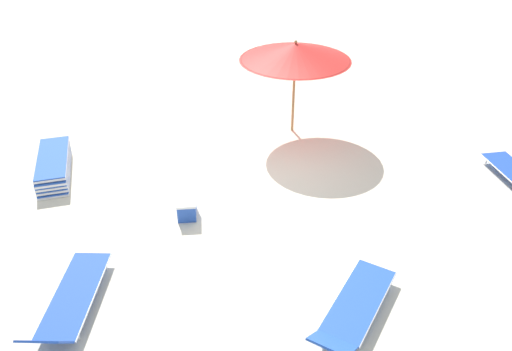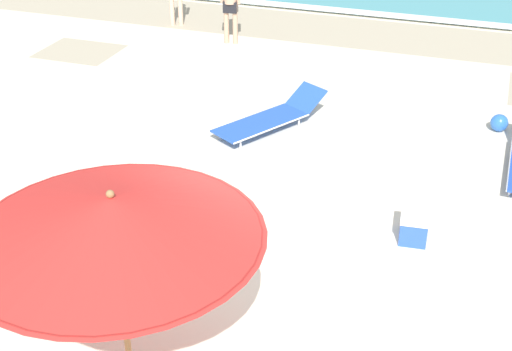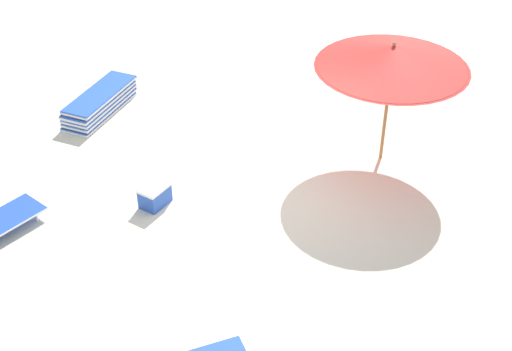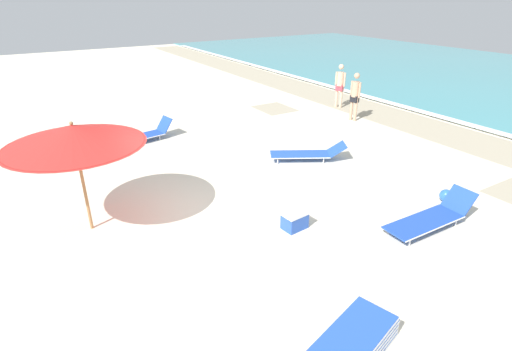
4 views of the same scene
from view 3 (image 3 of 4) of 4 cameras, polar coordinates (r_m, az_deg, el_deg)
name	(u,v)px [view 3 (image 3 of 4)]	position (r m, az deg, el deg)	size (l,w,h in m)	color
ground_plane	(265,201)	(11.98, 0.69, -2.03)	(60.00, 60.00, 0.16)	beige
beach_umbrella	(393,57)	(12.09, 10.89, 9.30)	(2.59, 2.59, 2.27)	#9E7547
lounger_stack	(100,103)	(14.49, -12.39, 5.72)	(1.12, 2.01, 0.41)	blue
cooler_box	(155,195)	(11.78, -8.10, -1.57)	(0.40, 0.53, 0.37)	blue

